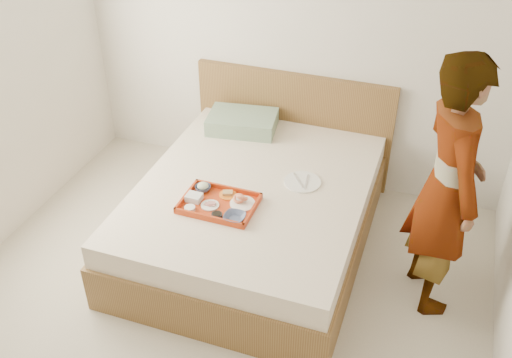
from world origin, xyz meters
The scene contains 16 objects.
ground centered at (0.00, 0.00, 0.00)m, with size 3.50×4.00×0.01m, color beige.
wall_back centered at (0.00, 2.00, 1.30)m, with size 3.50×0.01×2.60m, color silver.
bed centered at (0.03, 1.00, 0.27)m, with size 1.65×2.00×0.53m, color brown.
headboard centered at (0.03, 1.97, 0.47)m, with size 1.65×0.06×0.95m, color brown.
pillow centered at (-0.31, 1.70, 0.59)m, with size 0.54×0.37×0.13m, color #95A990.
tray centered at (-0.10, 0.68, 0.55)m, with size 0.49×0.36×0.04m, color red.
prawn_plate centered at (0.05, 0.74, 0.55)m, with size 0.17×0.17×0.01m, color white.
navy_bowl_big centered at (0.05, 0.57, 0.56)m, with size 0.14×0.14×0.03m, color #132443.
sauce_dish centered at (-0.06, 0.55, 0.56)m, with size 0.07×0.07×0.03m, color black.
meat_plate centered at (-0.15, 0.65, 0.55)m, with size 0.12×0.12×0.01m, color white.
bread_plate centered at (-0.08, 0.80, 0.55)m, with size 0.12×0.12×0.01m, color orange.
salad_bowl centered at (-0.27, 0.80, 0.56)m, with size 0.11×0.11×0.03m, color #132443.
plastic_tub centered at (-0.28, 0.67, 0.57)m, with size 0.10×0.09×0.04m, color silver.
cheese_round centered at (-0.26, 0.56, 0.56)m, with size 0.07×0.07×0.03m, color white.
dinner_plate centered at (0.35, 1.13, 0.54)m, with size 0.26×0.26×0.01m, color white.
person centered at (1.29, 0.90, 0.87)m, with size 0.63×0.41×1.73m, color white.
Camera 1 is at (1.15, -2.13, 2.89)m, focal length 40.72 mm.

